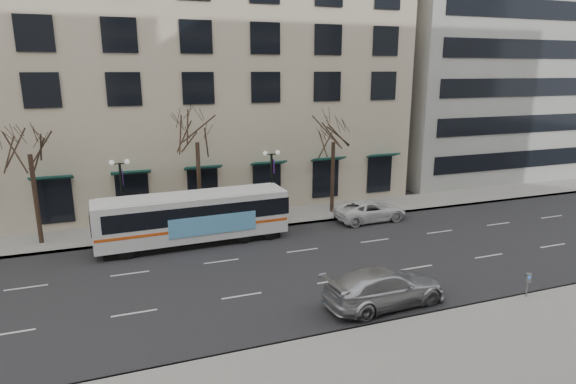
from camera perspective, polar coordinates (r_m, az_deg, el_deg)
name	(u,v)px	position (r m, az deg, el deg)	size (l,w,h in m)	color
ground	(231,277)	(26.02, -6.80, -9.99)	(160.00, 160.00, 0.00)	black
sidewalk_far	(269,218)	(35.36, -2.30, -3.11)	(80.00, 4.00, 0.15)	gray
building_hotel	(146,53)	(44.28, -16.48, 15.50)	(40.00, 20.00, 24.00)	#BAAC8E
building_office	(475,3)	(58.13, 21.33, 20.18)	(25.00, 20.00, 35.00)	#999993
tree_far_left	(28,138)	(32.55, -28.47, 5.60)	(3.60, 3.60, 8.34)	black
tree_far_mid	(197,128)	(32.59, -10.79, 7.45)	(3.60, 3.60, 8.55)	black
tree_far_right	(334,129)	(35.64, 5.44, 7.43)	(3.60, 3.60, 8.06)	black
lamp_post_left	(122,195)	(32.29, -19.04, -0.31)	(1.22, 0.45, 5.21)	black
lamp_post_right	(272,182)	(33.87, -1.92, 1.14)	(1.22, 0.45, 5.21)	black
city_bus	(194,217)	(30.60, -11.05, -2.89)	(11.90, 2.98, 3.21)	white
silver_car	(385,287)	(23.21, 11.40, -10.98)	(2.41, 5.93, 1.72)	#B9BBC2
white_pickup	(370,211)	(35.37, 9.71, -2.19)	(2.43, 5.27, 1.46)	white
pay_station	(528,280)	(25.78, 26.57, -9.30)	(0.30, 0.25, 1.18)	slate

